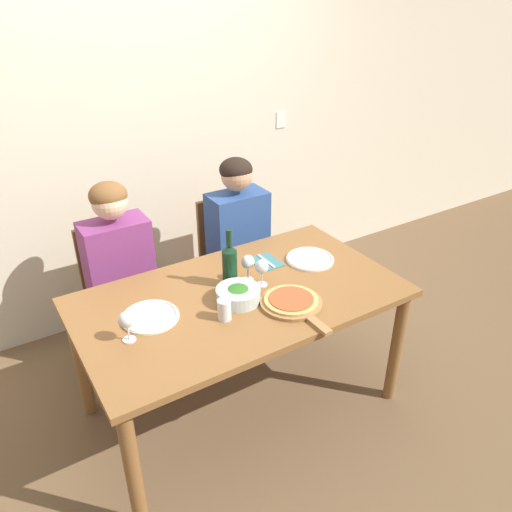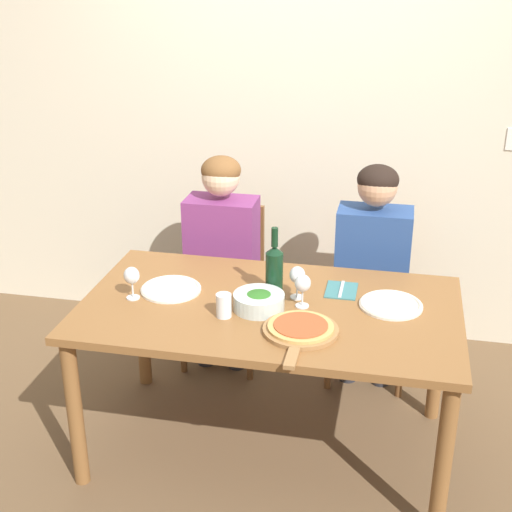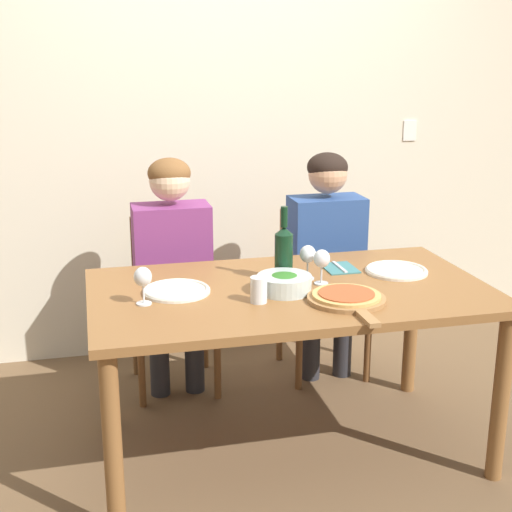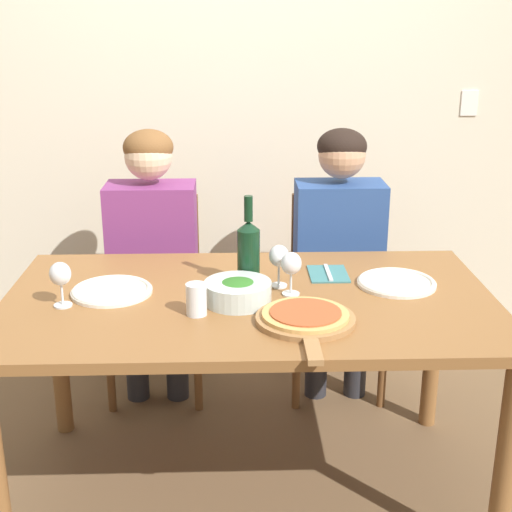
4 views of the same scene
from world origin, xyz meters
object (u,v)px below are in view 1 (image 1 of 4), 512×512
(chair_right, at_px, (232,257))
(pizza_on_board, at_px, (292,302))
(person_man, at_px, (239,230))
(wine_bottle, at_px, (230,264))
(dinner_plate_left, at_px, (150,316))
(fork_on_napkin, at_px, (266,262))
(broccoli_bowl, at_px, (238,295))
(wine_glass_centre, at_px, (248,263))
(person_woman, at_px, (119,262))
(water_tumbler, at_px, (224,310))
(dinner_plate_right, at_px, (310,259))
(wine_glass_right, at_px, (262,268))
(chair_left, at_px, (119,290))
(wine_glass_left, at_px, (127,321))

(chair_right, relative_size, pizza_on_board, 1.95)
(person_man, bearing_deg, pizza_on_board, -104.43)
(wine_bottle, xyz_separation_m, dinner_plate_left, (-0.47, -0.05, -0.12))
(person_man, xyz_separation_m, fork_on_napkin, (-0.11, -0.50, 0.03))
(person_man, height_order, pizza_on_board, person_man)
(wine_bottle, relative_size, fork_on_napkin, 1.80)
(broccoli_bowl, xyz_separation_m, wine_glass_centre, (0.14, 0.14, 0.07))
(chair_right, height_order, person_man, person_man)
(chair_right, xyz_separation_m, wine_glass_centre, (-0.30, -0.72, 0.38))
(wine_glass_centre, bearing_deg, person_woman, 129.66)
(wine_bottle, distance_m, water_tumbler, 0.31)
(dinner_plate_right, bearing_deg, dinner_plate_left, -177.33)
(dinner_plate_left, bearing_deg, person_woman, 84.32)
(wine_glass_centre, bearing_deg, dinner_plate_right, -0.20)
(wine_glass_right, bearing_deg, person_man, 68.97)
(chair_left, distance_m, water_tumbler, 1.04)
(person_man, relative_size, dinner_plate_right, 4.39)
(person_woman, bearing_deg, pizza_on_board, -58.37)
(chair_left, height_order, person_woman, person_woman)
(pizza_on_board, distance_m, fork_on_napkin, 0.44)
(person_woman, height_order, person_man, same)
(dinner_plate_right, height_order, wine_glass_centre, wine_glass_centre)
(chair_left, distance_m, wine_glass_left, 0.98)
(person_man, height_order, wine_bottle, person_man)
(chair_left, distance_m, dinner_plate_right, 1.21)
(dinner_plate_left, bearing_deg, broccoli_bowl, -12.49)
(dinner_plate_left, bearing_deg, person_man, 37.00)
(wine_glass_right, relative_size, fork_on_napkin, 0.84)
(dinner_plate_left, bearing_deg, wine_glass_right, -3.04)
(person_woman, distance_m, person_man, 0.81)
(chair_right, height_order, pizza_on_board, chair_right)
(dinner_plate_left, bearing_deg, pizza_on_board, -22.79)
(water_tumbler, bearing_deg, broccoli_bowl, 36.39)
(wine_glass_left, bearing_deg, person_woman, 74.93)
(dinner_plate_left, xyz_separation_m, fork_on_napkin, (0.76, 0.16, -0.01))
(dinner_plate_left, bearing_deg, chair_left, 85.12)
(chair_left, bearing_deg, wine_glass_right, -55.84)
(broccoli_bowl, bearing_deg, person_man, 59.42)
(broccoli_bowl, bearing_deg, water_tumbler, -143.61)
(chair_right, bearing_deg, chair_left, 180.00)
(wine_bottle, xyz_separation_m, dinner_plate_right, (0.52, -0.01, -0.12))
(broccoli_bowl, bearing_deg, pizza_on_board, -39.73)
(chair_right, xyz_separation_m, dinner_plate_left, (-0.88, -0.77, 0.29))
(wine_bottle, height_order, dinner_plate_right, wine_bottle)
(pizza_on_board, relative_size, wine_glass_left, 2.98)
(chair_right, relative_size, person_man, 0.73)
(wine_bottle, distance_m, wine_glass_right, 0.17)
(dinner_plate_left, bearing_deg, wine_glass_left, -142.45)
(chair_right, relative_size, broccoli_bowl, 3.95)
(wine_glass_centre, distance_m, water_tumbler, 0.37)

